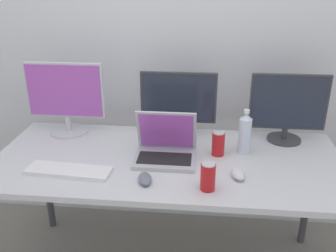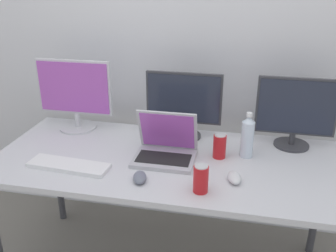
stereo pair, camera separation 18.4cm
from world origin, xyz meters
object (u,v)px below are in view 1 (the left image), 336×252
(monitor_center, at_px, (178,104))
(laptop_silver, at_px, (165,148))
(work_desk, at_px, (168,168))
(mouse_by_keyboard, at_px, (238,174))
(water_bottle, at_px, (245,133))
(keyboard_main, at_px, (69,171))
(monitor_right, at_px, (288,107))
(soda_can_by_laptop, at_px, (218,144))
(monitor_left, at_px, (65,97))
(soda_can_near_keyboard, at_px, (208,177))
(mouse_by_laptop, at_px, (145,179))

(monitor_center, xyz_separation_m, laptop_silver, (-0.04, -0.28, -0.14))
(work_desk, relative_size, mouse_by_keyboard, 16.58)
(laptop_silver, relative_size, water_bottle, 1.27)
(water_bottle, bearing_deg, keyboard_main, -160.55)
(monitor_right, relative_size, laptop_silver, 1.36)
(water_bottle, distance_m, soda_can_by_laptop, 0.15)
(keyboard_main, height_order, soda_can_by_laptop, soda_can_by_laptop)
(work_desk, distance_m, water_bottle, 0.44)
(monitor_left, distance_m, mouse_by_keyboard, 1.07)
(monitor_left, distance_m, keyboard_main, 0.53)
(work_desk, relative_size, soda_can_near_keyboard, 14.18)
(monitor_right, height_order, laptop_silver, monitor_right)
(monitor_center, distance_m, soda_can_by_laptop, 0.34)
(mouse_by_laptop, relative_size, soda_can_near_keyboard, 0.86)
(work_desk, relative_size, monitor_right, 4.30)
(water_bottle, bearing_deg, mouse_by_keyboard, -100.25)
(work_desk, distance_m, monitor_left, 0.73)
(keyboard_main, bearing_deg, monitor_center, 48.30)
(mouse_by_keyboard, bearing_deg, soda_can_near_keyboard, -151.97)
(soda_can_near_keyboard, height_order, soda_can_by_laptop, same)
(monitor_left, height_order, laptop_silver, monitor_left)
(monitor_center, distance_m, soda_can_near_keyboard, 0.59)
(laptop_silver, bearing_deg, monitor_right, 23.42)
(monitor_left, relative_size, monitor_right, 1.08)
(monitor_left, relative_size, mouse_by_laptop, 4.13)
(mouse_by_keyboard, relative_size, soda_can_by_laptop, 0.85)
(work_desk, bearing_deg, water_bottle, 15.44)
(mouse_by_keyboard, relative_size, mouse_by_laptop, 0.99)
(monitor_center, distance_m, keyboard_main, 0.70)
(mouse_by_laptop, bearing_deg, monitor_right, 21.54)
(monitor_right, xyz_separation_m, soda_can_near_keyboard, (-0.43, -0.55, -0.14))
(monitor_center, distance_m, mouse_by_keyboard, 0.56)
(mouse_by_laptop, bearing_deg, work_desk, 56.44)
(monitor_left, xyz_separation_m, monitor_center, (0.65, 0.01, -0.02))
(laptop_silver, bearing_deg, mouse_by_keyboard, -24.06)
(monitor_left, distance_m, laptop_silver, 0.68)
(water_bottle, bearing_deg, monitor_center, 154.21)
(monitor_center, height_order, keyboard_main, monitor_center)
(monitor_center, relative_size, soda_can_by_laptop, 3.36)
(monitor_center, bearing_deg, keyboard_main, -135.79)
(mouse_by_laptop, bearing_deg, monitor_left, 121.73)
(monitor_left, distance_m, soda_can_by_laptop, 0.91)
(monitor_right, relative_size, soda_can_near_keyboard, 3.30)
(work_desk, bearing_deg, soda_can_near_keyboard, -53.30)
(laptop_silver, bearing_deg, monitor_left, 156.24)
(laptop_silver, distance_m, soda_can_near_keyboard, 0.35)
(soda_can_by_laptop, bearing_deg, keyboard_main, -159.91)
(monitor_right, xyz_separation_m, keyboard_main, (-1.08, -0.47, -0.19))
(monitor_right, height_order, mouse_by_laptop, monitor_right)
(monitor_left, relative_size, soda_can_by_laptop, 3.57)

